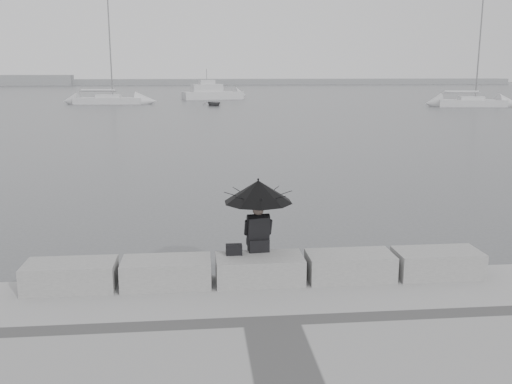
{
  "coord_description": "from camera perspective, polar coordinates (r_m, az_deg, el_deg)",
  "views": [
    {
      "loc": [
        -1.07,
        -10.35,
        4.36
      ],
      "look_at": [
        0.28,
        3.0,
        1.46
      ],
      "focal_mm": 40.0,
      "sensor_mm": 36.0,
      "label": 1
    }
  ],
  "objects": [
    {
      "name": "bag",
      "position": [
        10.6,
        -2.22,
        -5.77
      ],
      "size": [
        0.3,
        0.17,
        0.19
      ],
      "primitive_type": "cube",
      "color": "black",
      "rests_on": "stone_block_centre"
    },
    {
      "name": "ground",
      "position": [
        11.29,
        0.11,
        -10.55
      ],
      "size": [
        360.0,
        360.0,
        0.0
      ],
      "primitive_type": "plane",
      "color": "#434648",
      "rests_on": "ground"
    },
    {
      "name": "stone_block_left",
      "position": [
        10.56,
        -8.93,
        -7.97
      ],
      "size": [
        1.6,
        0.8,
        0.5
      ],
      "primitive_type": "cube",
      "color": "gray",
      "rests_on": "promenade"
    },
    {
      "name": "stone_block_right",
      "position": [
        10.9,
        9.36,
        -7.34
      ],
      "size": [
        1.6,
        0.8,
        0.5
      ],
      "primitive_type": "cube",
      "color": "gray",
      "rests_on": "promenade"
    },
    {
      "name": "motor_cruiser",
      "position": [
        85.51,
        -4.36,
        9.84
      ],
      "size": [
        9.16,
        4.94,
        4.5
      ],
      "rotation": [
        0.0,
        0.0,
        0.26
      ],
      "color": "silver",
      "rests_on": "ground"
    },
    {
      "name": "stone_block_far_right",
      "position": [
        11.45,
        17.67,
        -6.8
      ],
      "size": [
        1.6,
        0.8,
        0.5
      ],
      "primitive_type": "cube",
      "color": "gray",
      "rests_on": "promenade"
    },
    {
      "name": "stone_block_centre",
      "position": [
        10.6,
        0.37,
        -7.75
      ],
      "size": [
        1.6,
        0.8,
        0.5
      ],
      "primitive_type": "cube",
      "color": "gray",
      "rests_on": "promenade"
    },
    {
      "name": "stone_block_far_left",
      "position": [
        10.8,
        -18.07,
        -7.99
      ],
      "size": [
        1.6,
        0.8,
        0.5
      ],
      "primitive_type": "cube",
      "color": "gray",
      "rests_on": "promenade"
    },
    {
      "name": "sailboat_left",
      "position": [
        75.81,
        -14.52,
        8.9
      ],
      "size": [
        8.72,
        3.21,
        12.9
      ],
      "rotation": [
        0.0,
        0.0,
        -0.1
      ],
      "color": "silver",
      "rests_on": "ground"
    },
    {
      "name": "seated_person",
      "position": [
        10.59,
        0.23,
        -0.58
      ],
      "size": [
        1.3,
        1.3,
        1.39
      ],
      "rotation": [
        0.0,
        0.0,
        0.11
      ],
      "color": "black",
      "rests_on": "stone_block_centre"
    },
    {
      "name": "distant_landmass",
      "position": [
        165.05,
        -8.36,
        10.87
      ],
      "size": [
        180.0,
        8.0,
        2.8
      ],
      "color": "gray",
      "rests_on": "ground"
    },
    {
      "name": "sailboat_right",
      "position": [
        73.13,
        20.68,
        8.41
      ],
      "size": [
        8.13,
        3.46,
        12.9
      ],
      "rotation": [
        0.0,
        0.0,
        -0.14
      ],
      "color": "silver",
      "rests_on": "ground"
    },
    {
      "name": "dinghy",
      "position": [
        70.46,
        -4.24,
        8.84
      ],
      "size": [
        3.55,
        2.04,
        0.56
      ],
      "primitive_type": "imported",
      "rotation": [
        0.0,
        0.0,
        0.2
      ],
      "color": "slate",
      "rests_on": "ground"
    }
  ]
}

